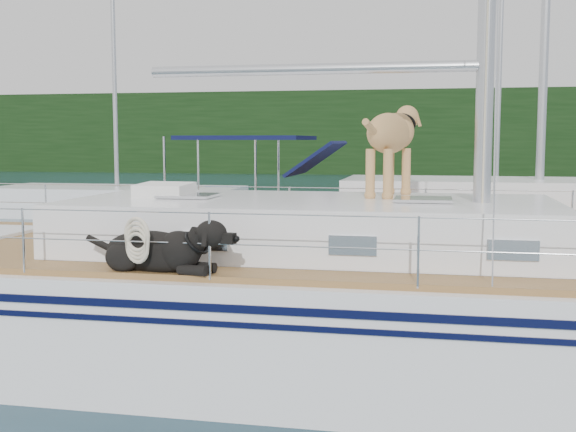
# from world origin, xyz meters

# --- Properties ---
(ground) EXTENTS (120.00, 120.00, 0.00)m
(ground) POSITION_xyz_m (0.00, 0.00, 0.00)
(ground) COLOR black
(ground) RESTS_ON ground
(tree_line) EXTENTS (90.00, 3.00, 6.00)m
(tree_line) POSITION_xyz_m (0.00, 45.00, 3.00)
(tree_line) COLOR black
(tree_line) RESTS_ON ground
(shore_bank) EXTENTS (92.00, 1.00, 1.20)m
(shore_bank) POSITION_xyz_m (0.00, 46.20, 0.60)
(shore_bank) COLOR #595147
(shore_bank) RESTS_ON ground
(main_sailboat) EXTENTS (12.00, 3.83, 14.01)m
(main_sailboat) POSITION_xyz_m (0.10, 0.00, 0.68)
(main_sailboat) COLOR white
(main_sailboat) RESTS_ON ground
(neighbor_sailboat) EXTENTS (11.00, 3.50, 13.30)m
(neighbor_sailboat) POSITION_xyz_m (1.73, 6.35, 0.63)
(neighbor_sailboat) COLOR white
(neighbor_sailboat) RESTS_ON ground
(bg_boat_west) EXTENTS (8.00, 3.00, 11.65)m
(bg_boat_west) POSITION_xyz_m (-8.00, 14.00, 0.45)
(bg_boat_west) COLOR white
(bg_boat_west) RESTS_ON ground
(bg_boat_center) EXTENTS (7.20, 3.00, 11.65)m
(bg_boat_center) POSITION_xyz_m (4.00, 16.00, 0.45)
(bg_boat_center) COLOR white
(bg_boat_center) RESTS_ON ground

